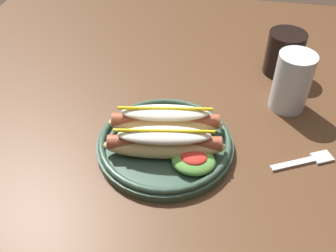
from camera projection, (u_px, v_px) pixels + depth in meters
The scene contains 5 objects.
dining_table at pixel (168, 122), 0.92m from camera, with size 1.18×1.04×0.74m.
hot_dog_plate at pixel (166, 139), 0.70m from camera, with size 0.25×0.25×0.08m.
fork at pixel (307, 161), 0.69m from camera, with size 0.12×0.07×0.00m.
soda_cup at pixel (284, 53), 0.87m from camera, with size 0.08×0.08×0.10m, color black.
water_cup at pixel (292, 82), 0.77m from camera, with size 0.07×0.07×0.12m, color silver.
Camera 1 is at (0.13, -0.68, 1.25)m, focal length 40.86 mm.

